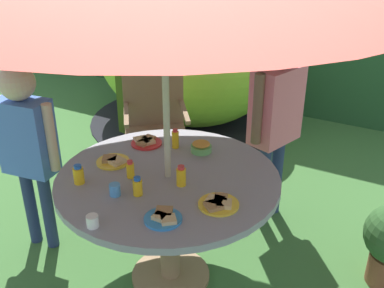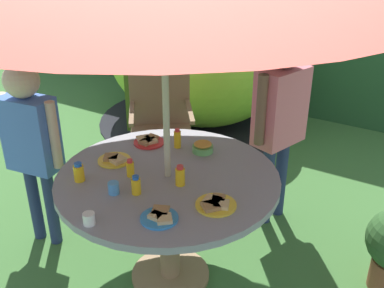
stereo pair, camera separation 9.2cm
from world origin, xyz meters
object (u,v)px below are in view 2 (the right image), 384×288
Objects in this scene: child_in_pink_shirt at (281,107)px; plate_center_front at (216,204)px; juice_bottle_far_right at (177,139)px; cup_near at (114,188)px; snack_bowl at (203,147)px; juice_bottle_mid_right at (136,185)px; dome_tent at (194,54)px; cup_far at (89,219)px; garden_table at (168,195)px; plate_far_left at (160,217)px; plate_near_left at (148,141)px; juice_bottle_mid_left at (79,172)px; juice_bottle_near_right at (130,168)px; plate_front_edge at (114,159)px; juice_bottle_center_back at (180,176)px; wooden_chair at (161,118)px; child_in_blue_shirt at (31,134)px.

child_in_pink_shirt is 1.08m from plate_center_front.
juice_bottle_far_right is 0.63m from cup_near.
snack_bowl is 1.22× the size of juice_bottle_mid_right.
cup_far is (1.08, -2.80, 0.01)m from dome_tent.
cup_near is at bearing -114.99° from garden_table.
juice_bottle_far_right reaches higher than cup_far.
plate_far_left and plate_near_left have the same top height.
juice_bottle_mid_left is (0.76, -2.52, 0.03)m from dome_tent.
garden_table is at bearing 118.39° from plate_far_left.
juice_bottle_near_right reaches higher than plate_far_left.
juice_bottle_far_right reaches higher than plate_center_front.
plate_front_edge is at bearing 129.20° from cup_near.
plate_far_left is at bearing -75.20° from juice_bottle_center_back.
plate_near_left reaches higher than garden_table.
child_in_blue_shirt reaches higher than wooden_chair.
juice_bottle_mid_left reaches higher than cup_far.
wooden_chair is 0.79m from plate_near_left.
cup_far is at bearing -85.10° from juice_bottle_far_right.
child_in_blue_shirt is 0.78m from juice_bottle_near_right.
dome_tent is 10.95× the size of plate_center_front.
wooden_chair is 1.31m from juice_bottle_center_back.
plate_near_left is at bearing -97.76° from wooden_chair.
child_in_blue_shirt is 12.09× the size of juice_bottle_mid_right.
juice_bottle_mid_left is (-0.41, -0.65, 0.02)m from snack_bowl.
garden_table is 12.09× the size of juice_bottle_near_right.
cup_near is at bearing 105.40° from cup_far.
cup_far is (0.32, -0.27, -0.02)m from juice_bottle_mid_left.
juice_bottle_center_back reaches higher than garden_table.
child_in_pink_shirt reaches higher than juice_bottle_near_right.
plate_center_front is at bearing -19.11° from garden_table.
juice_bottle_far_right is at bearing 100.51° from juice_bottle_mid_right.
cup_far is (-0.44, -0.44, 0.02)m from plate_center_front.
dome_tent is at bearing 112.52° from juice_bottle_near_right.
juice_bottle_mid_left is 1.04× the size of juice_bottle_mid_right.
garden_table is 6.05× the size of plate_center_front.
child_in_blue_shirt is at bearing -150.56° from juice_bottle_far_right.
dome_tent is 21.55× the size of juice_bottle_mid_right.
child_in_pink_shirt is 13.23× the size of juice_bottle_mid_right.
snack_bowl is at bearing 44.24° from plate_front_edge.
snack_bowl is (0.98, 0.49, -0.05)m from child_in_blue_shirt.
plate_center_front is at bearing -7.80° from child_in_blue_shirt.
cup_near is at bearing -63.09° from dome_tent.
cup_near is (-0.44, -1.24, -0.12)m from child_in_pink_shirt.
child_in_blue_shirt is 0.60m from plate_front_edge.
child_in_blue_shirt is at bearing 163.51° from juice_bottle_mid_left.
garden_table is 10.70× the size of juice_bottle_center_back.
juice_bottle_center_back reaches higher than cup_far.
plate_front_edge is at bearing 146.69° from juice_bottle_mid_right.
plate_center_front reaches higher than garden_table.
snack_bowl is 0.55m from plate_front_edge.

